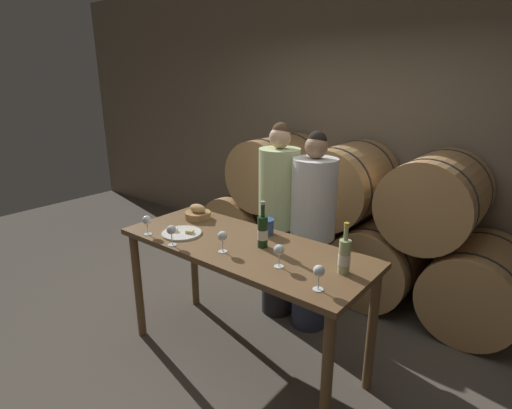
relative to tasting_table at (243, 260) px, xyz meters
name	(u,v)px	position (x,y,z in m)	size (l,w,h in m)	color
ground_plane	(244,358)	(0.00, 0.00, -0.82)	(10.00, 10.00, 0.00)	#564F44
stone_wall_back	(374,122)	(0.00, 2.09, 0.78)	(10.00, 0.12, 3.20)	#7F705B
barrel_stack	(343,221)	(0.00, 1.54, -0.15)	(3.24, 0.85, 1.45)	tan
tasting_table	(243,260)	(0.00, 0.00, 0.00)	(1.82, 0.72, 0.94)	brown
person_left	(278,221)	(-0.19, 0.69, 0.05)	(0.34, 0.34, 1.70)	#232326
person_right	(312,233)	(0.14, 0.69, 0.02)	(0.36, 0.36, 1.66)	#2D334C
wine_bottle_red	(263,231)	(0.13, 0.05, 0.23)	(0.07, 0.07, 0.32)	#193819
wine_bottle_white	(344,256)	(0.73, 0.05, 0.23)	(0.07, 0.07, 0.31)	#ADBC7F
blue_crock	(266,226)	(0.01, 0.25, 0.19)	(0.12, 0.12, 0.11)	#335693
bread_basket	(198,213)	(-0.62, 0.16, 0.17)	(0.21, 0.21, 0.12)	#A87F4C
cheese_plate	(182,233)	(-0.47, -0.14, 0.13)	(0.29, 0.29, 0.04)	white
wine_glass_far_left	(147,221)	(-0.66, -0.30, 0.23)	(0.06, 0.06, 0.15)	white
wine_glass_left	(171,231)	(-0.36, -0.32, 0.23)	(0.06, 0.06, 0.15)	white
wine_glass_center	(222,237)	(-0.02, -0.18, 0.23)	(0.06, 0.06, 0.15)	white
wine_glass_right	(279,251)	(0.40, -0.13, 0.23)	(0.06, 0.06, 0.15)	white
wine_glass_far_right	(319,272)	(0.72, -0.22, 0.23)	(0.06, 0.06, 0.15)	white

